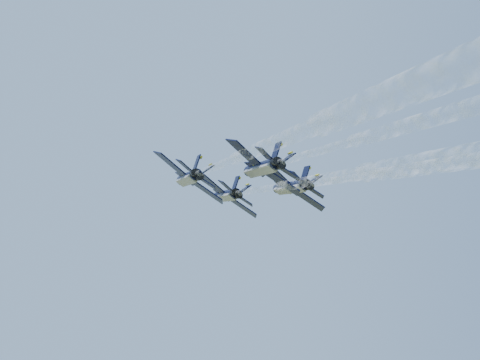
{
  "coord_description": "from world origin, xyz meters",
  "views": [
    {
      "loc": [
        -0.66,
        -94.51,
        83.35
      ],
      "look_at": [
        -0.35,
        1.44,
        108.39
      ],
      "focal_mm": 40.0,
      "sensor_mm": 36.0,
      "label": 1
    }
  ],
  "objects_px": {
    "jet_lead": "(226,195)",
    "jet_slot": "(261,168)",
    "jet_right": "(290,187)",
    "jet_left": "(188,178)"
  },
  "relations": [
    {
      "from": "jet_lead",
      "to": "jet_right",
      "type": "distance_m",
      "value": 14.07
    },
    {
      "from": "jet_left",
      "to": "jet_right",
      "type": "xyz_separation_m",
      "value": [
        18.62,
        6.54,
        0.0
      ]
    },
    {
      "from": "jet_left",
      "to": "jet_slot",
      "type": "bearing_deg",
      "value": -45.75
    },
    {
      "from": "jet_lead",
      "to": "jet_slot",
      "type": "xyz_separation_m",
      "value": [
        6.27,
        -19.93,
        0.0
      ]
    },
    {
      "from": "jet_right",
      "to": "jet_slot",
      "type": "distance_m",
      "value": 14.36
    },
    {
      "from": "jet_lead",
      "to": "jet_slot",
      "type": "height_order",
      "value": "same"
    },
    {
      "from": "jet_slot",
      "to": "jet_lead",
      "type": "bearing_deg",
      "value": 88.99
    },
    {
      "from": "jet_left",
      "to": "jet_lead",
      "type": "bearing_deg",
      "value": 46.25
    },
    {
      "from": "jet_left",
      "to": "jet_slot",
      "type": "relative_size",
      "value": 1.0
    },
    {
      "from": "jet_right",
      "to": "jet_slot",
      "type": "relative_size",
      "value": 1.0
    }
  ]
}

